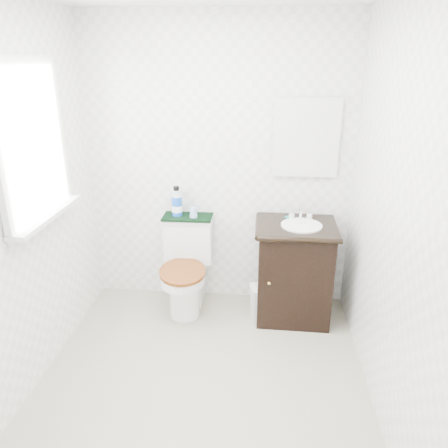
# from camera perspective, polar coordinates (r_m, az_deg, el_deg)

# --- Properties ---
(floor) EXTENTS (2.40, 2.40, 0.00)m
(floor) POSITION_cam_1_polar(r_m,az_deg,el_deg) (3.11, -2.94, -20.15)
(floor) COLOR #A7A387
(floor) RESTS_ON ground
(wall_back) EXTENTS (2.40, 0.00, 2.40)m
(wall_back) POSITION_cam_1_polar(r_m,az_deg,el_deg) (3.64, -0.71, 7.52)
(wall_back) COLOR white
(wall_back) RESTS_ON ground
(wall_front) EXTENTS (2.40, 0.00, 2.40)m
(wall_front) POSITION_cam_1_polar(r_m,az_deg,el_deg) (1.45, -10.55, -15.24)
(wall_front) COLOR white
(wall_front) RESTS_ON ground
(wall_left) EXTENTS (0.00, 2.40, 2.40)m
(wall_left) POSITION_cam_1_polar(r_m,az_deg,el_deg) (2.87, -25.78, 1.65)
(wall_left) COLOR white
(wall_left) RESTS_ON ground
(wall_right) EXTENTS (0.00, 2.40, 2.40)m
(wall_right) POSITION_cam_1_polar(r_m,az_deg,el_deg) (2.58, 21.51, 0.29)
(wall_right) COLOR white
(wall_right) RESTS_ON ground
(window) EXTENTS (0.02, 0.70, 0.90)m
(window) POSITION_cam_1_polar(r_m,az_deg,el_deg) (2.98, -23.98, 9.61)
(window) COLOR white
(window) RESTS_ON wall_left
(mirror) EXTENTS (0.50, 0.02, 0.60)m
(mirror) POSITION_cam_1_polar(r_m,az_deg,el_deg) (3.56, 10.68, 10.98)
(mirror) COLOR silver
(mirror) RESTS_ON wall_back
(toilet) EXTENTS (0.43, 0.64, 0.78)m
(toilet) POSITION_cam_1_polar(r_m,az_deg,el_deg) (3.75, -4.88, -6.09)
(toilet) COLOR white
(toilet) RESTS_ON floor
(vanity) EXTENTS (0.63, 0.54, 0.92)m
(vanity) POSITION_cam_1_polar(r_m,az_deg,el_deg) (3.62, 9.21, -5.84)
(vanity) COLOR black
(vanity) RESTS_ON floor
(trash_bin) EXTENTS (0.25, 0.22, 0.31)m
(trash_bin) POSITION_cam_1_polar(r_m,az_deg,el_deg) (3.65, 5.23, -10.28)
(trash_bin) COLOR silver
(trash_bin) RESTS_ON floor
(towel) EXTENTS (0.41, 0.22, 0.02)m
(towel) POSITION_cam_1_polar(r_m,az_deg,el_deg) (3.69, -4.78, 0.93)
(towel) COLOR black
(towel) RESTS_ON toilet
(mouthwash_bottle) EXTENTS (0.09, 0.09, 0.25)m
(mouthwash_bottle) POSITION_cam_1_polar(r_m,az_deg,el_deg) (3.67, -6.19, 2.85)
(mouthwash_bottle) COLOR blue
(mouthwash_bottle) RESTS_ON towel
(cup) EXTENTS (0.07, 0.07, 0.08)m
(cup) POSITION_cam_1_polar(r_m,az_deg,el_deg) (3.64, -4.00, 1.53)
(cup) COLOR #84B1D9
(cup) RESTS_ON towel
(soap_bar) EXTENTS (0.07, 0.05, 0.02)m
(soap_bar) POSITION_cam_1_polar(r_m,az_deg,el_deg) (3.58, 8.47, 0.92)
(soap_bar) COLOR #1A797D
(soap_bar) RESTS_ON vanity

